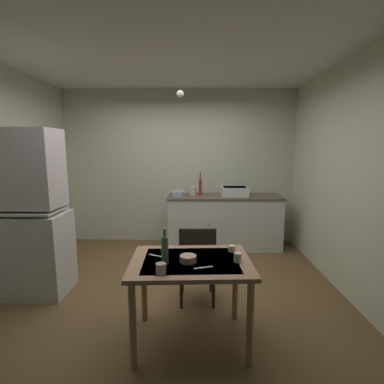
% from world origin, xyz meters
% --- Properties ---
extents(ground_plane, '(5.06, 5.06, 0.00)m').
position_xyz_m(ground_plane, '(0.00, 0.00, 0.00)').
color(ground_plane, brown).
extents(wall_back, '(4.16, 0.10, 2.70)m').
position_xyz_m(wall_back, '(0.00, 1.84, 1.35)').
color(wall_back, beige).
rests_on(wall_back, ground).
extents(wall_right, '(0.10, 3.69, 2.70)m').
position_xyz_m(wall_right, '(2.08, 0.00, 1.35)').
color(wall_right, beige).
rests_on(wall_right, ground).
extents(ceiling_slab, '(4.16, 3.69, 0.10)m').
position_xyz_m(ceiling_slab, '(0.00, 0.00, 2.75)').
color(ceiling_slab, silver).
extents(hutch_cabinet, '(0.82, 0.53, 1.90)m').
position_xyz_m(hutch_cabinet, '(-1.60, -0.13, 0.89)').
color(hutch_cabinet, silver).
rests_on(hutch_cabinet, ground).
extents(counter_cabinet, '(1.90, 0.64, 0.89)m').
position_xyz_m(counter_cabinet, '(0.79, 1.47, 0.45)').
color(counter_cabinet, silver).
rests_on(counter_cabinet, ground).
extents(sink_basin, '(0.44, 0.34, 0.15)m').
position_xyz_m(sink_basin, '(0.96, 1.47, 0.97)').
color(sink_basin, white).
rests_on(sink_basin, counter_cabinet).
extents(hand_pump, '(0.05, 0.27, 0.39)m').
position_xyz_m(hand_pump, '(0.38, 1.52, 1.06)').
color(hand_pump, maroon).
rests_on(hand_pump, counter_cabinet).
extents(mixing_bowl_counter, '(0.21, 0.21, 0.09)m').
position_xyz_m(mixing_bowl_counter, '(0.00, 1.42, 0.94)').
color(mixing_bowl_counter, '#9EB2C6').
rests_on(mixing_bowl_counter, counter_cabinet).
extents(stoneware_crock, '(0.11, 0.11, 0.15)m').
position_xyz_m(stoneware_crock, '(0.25, 1.51, 0.97)').
color(stoneware_crock, beige).
rests_on(stoneware_crock, counter_cabinet).
extents(dining_table, '(1.05, 0.78, 0.75)m').
position_xyz_m(dining_table, '(0.27, -0.93, 0.64)').
color(dining_table, '#AA7D5C').
rests_on(dining_table, ground).
extents(chair_far_side, '(0.41, 0.41, 0.88)m').
position_xyz_m(chair_far_side, '(0.33, -0.33, 0.47)').
color(chair_far_side, '#2C241F').
rests_on(chair_far_side, ground).
extents(serving_bowl_wide, '(0.14, 0.14, 0.06)m').
position_xyz_m(serving_bowl_wide, '(0.25, -0.97, 0.77)').
color(serving_bowl_wide, tan).
rests_on(serving_bowl_wide, dining_table).
extents(teacup_mint, '(0.06, 0.06, 0.08)m').
position_xyz_m(teacup_mint, '(0.67, -0.96, 0.78)').
color(teacup_mint, white).
rests_on(teacup_mint, dining_table).
extents(mug_tall, '(0.07, 0.07, 0.06)m').
position_xyz_m(mug_tall, '(0.65, -0.73, 0.77)').
color(mug_tall, beige).
rests_on(mug_tall, dining_table).
extents(teacup_cream, '(0.08, 0.08, 0.08)m').
position_xyz_m(teacup_cream, '(0.06, -1.19, 0.79)').
color(teacup_cream, tan).
rests_on(teacup_cream, dining_table).
extents(glass_bottle, '(0.06, 0.06, 0.30)m').
position_xyz_m(glass_bottle, '(0.07, -1.01, 0.87)').
color(glass_bottle, '#4C7F56').
rests_on(glass_bottle, dining_table).
extents(table_knife, '(0.19, 0.11, 0.00)m').
position_xyz_m(table_knife, '(-0.01, -0.86, 0.75)').
color(table_knife, silver).
rests_on(table_knife, dining_table).
extents(teaspoon_near_bowl, '(0.16, 0.06, 0.00)m').
position_xyz_m(teaspoon_near_bowl, '(0.38, -1.09, 0.75)').
color(teaspoon_near_bowl, beige).
rests_on(teaspoon_near_bowl, dining_table).
extents(pendant_bulb, '(0.08, 0.08, 0.08)m').
position_xyz_m(pendant_bulb, '(0.13, 0.16, 2.31)').
color(pendant_bulb, '#F9EFCC').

